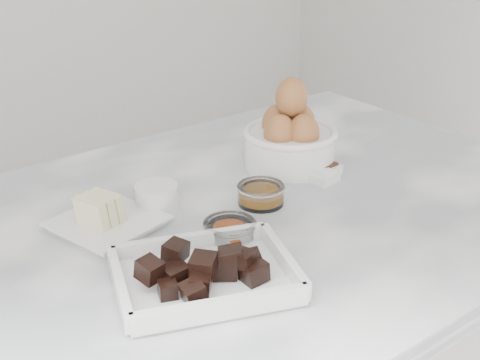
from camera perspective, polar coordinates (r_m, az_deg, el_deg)
name	(u,v)px	position (r m, az deg, el deg)	size (l,w,h in m)	color
marble_slab	(242,222)	(1.12, 0.14, -3.57)	(1.20, 0.80, 0.04)	white
chocolate_dish	(204,270)	(0.90, -3.05, -7.66)	(0.29, 0.26, 0.06)	white
butter_plate	(106,217)	(1.07, -11.37, -3.10)	(0.18, 0.18, 0.06)	white
sugar_ramekin	(156,196)	(1.11, -7.14, -1.35)	(0.07, 0.07, 0.04)	white
egg_bowl	(290,138)	(1.27, 4.29, 3.63)	(0.18, 0.18, 0.17)	white
honey_bowl	(261,194)	(1.12, 1.79, -1.19)	(0.08, 0.08, 0.04)	white
zest_bowl	(230,231)	(1.01, -0.87, -4.38)	(0.08, 0.08, 0.04)	white
vanilla_spoon	(324,167)	(1.25, 7.19, 1.13)	(0.05, 0.06, 0.04)	white
salt_spoon	(322,175)	(1.22, 7.00, 0.46)	(0.05, 0.06, 0.04)	white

